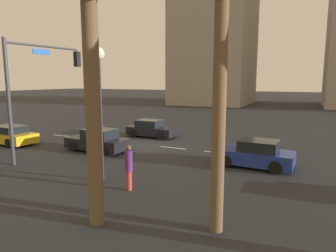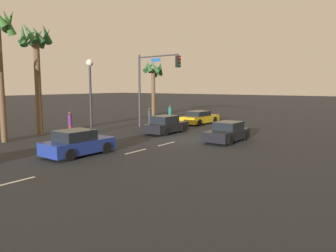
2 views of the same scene
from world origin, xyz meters
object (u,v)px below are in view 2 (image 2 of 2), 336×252
Objects in this scene: car_2 at (78,143)px; pedestrian_2 at (170,113)px; streetlamp at (90,82)px; palm_tree_0 at (153,74)px; traffic_signal at (152,78)px; pedestrian_1 at (150,116)px; car_0 at (166,125)px; pedestrian_0 at (70,123)px; car_4 at (200,118)px; palm_tree_3 at (36,52)px; car_3 at (227,132)px.

car_2 is 17.76m from pedestrian_2.
streetlamp reaches higher than pedestrian_2.
pedestrian_2 reaches higher than car_2.
car_2 is 0.60× the size of palm_tree_0.
traffic_signal is 4.27m from pedestrian_1.
streetlamp is 3.36× the size of pedestrian_2.
pedestrian_0 reaches higher than car_0.
palm_tree_0 is at bearing 36.77° from traffic_signal.
car_0 is 7.47m from pedestrian_0.
car_4 is 0.71× the size of traffic_signal.
pedestrian_2 is (7.22, 4.65, 0.27)m from car_0.
pedestrian_1 reaches higher than car_0.
car_0 is 0.68× the size of streetlamp.
car_2 is at bearing -157.78° from pedestrian_1.
car_4 is 5.11m from pedestrian_1.
pedestrian_1 reaches higher than car_4.
traffic_signal is (11.51, 3.77, 3.84)m from car_2.
traffic_signal is 3.80× the size of pedestrian_2.
car_2 is at bearing -173.61° from car_4.
pedestrian_1 is (7.43, 0.02, -3.25)m from streetlamp.
palm_tree_3 reaches higher than car_0.
traffic_signal is at bearing -136.08° from pedestrian_1.
pedestrian_1 is (9.15, -0.40, -0.13)m from pedestrian_0.
palm_tree_3 is (-13.55, 6.81, 5.79)m from car_4.
palm_tree_0 is at bearing 85.39° from car_4.
pedestrian_2 is (11.13, 0.17, -3.22)m from streetlamp.
palm_tree_0 is at bearing 57.00° from car_3.
car_0 is 6.90m from streetlamp.
palm_tree_3 is (-9.83, 3.32, 5.50)m from pedestrian_1.
car_4 is at bearing -94.61° from palm_tree_0.
pedestrian_2 is at bearing 18.13° from traffic_signal.
pedestrian_0 is at bearing 163.19° from car_4.
streetlamp is at bearing -54.31° from palm_tree_3.
car_3 is (-0.72, -5.74, -0.03)m from car_0.
car_0 is 2.11× the size of pedestrian_0.
pedestrian_2 is (7.94, 10.39, 0.30)m from car_3.
pedestrian_1 is at bearing 0.16° from streetlamp.
car_2 is at bearing -174.80° from car_0.
traffic_signal is 0.77× the size of palm_tree_3.
pedestrian_0 is (-7.48, 2.01, -3.46)m from traffic_signal.
car_4 is 3.65m from pedestrian_2.
pedestrian_2 is at bearing -13.18° from palm_tree_3.
streetlamp is 12.04m from palm_tree_0.
car_4 is at bearing 40.31° from car_3.
car_3 is at bearing -123.00° from palm_tree_0.
car_4 is at bearing -16.81° from pedestrian_0.
pedestrian_2 is (16.88, 5.53, 0.27)m from car_2.
streetlamp is (5.75, 5.36, 3.49)m from car_2.
palm_tree_0 is at bearing 33.51° from pedestrian_1.
car_4 is 2.71× the size of pedestrian_2.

